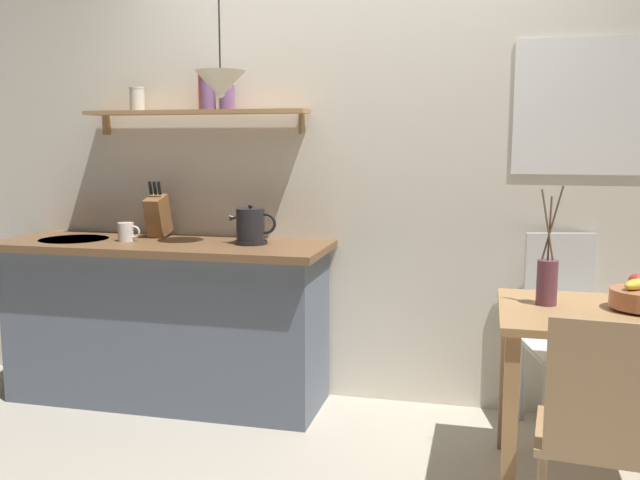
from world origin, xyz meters
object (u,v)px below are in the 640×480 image
twig_vase (547,280)px  electric_kettle (251,226)px  knife_block (158,215)px  dining_table (601,345)px  dining_chair_near (605,430)px  pendant_lamp (220,84)px  coffee_mug_by_sink (126,232)px  dining_chair_far (564,326)px

twig_vase → electric_kettle: 1.55m
knife_block → electric_kettle: bearing=-10.7°
knife_block → dining_table: bearing=-15.6°
electric_kettle → knife_block: size_ratio=0.80×
dining_table → knife_block: 2.41m
dining_chair_near → pendant_lamp: 2.33m
dining_chair_near → knife_block: 2.59m
dining_table → dining_chair_near: dining_chair_near is taller
coffee_mug_by_sink → pendant_lamp: size_ratio=0.26×
dining_chair_far → knife_block: (-2.21, 0.02, 0.50)m
dining_chair_far → twig_vase: size_ratio=1.96×
dining_table → twig_vase: twig_vase is taller
dining_table → coffee_mug_by_sink: (-2.39, 0.47, 0.33)m
twig_vase → pendant_lamp: size_ratio=1.03×
electric_kettle → pendant_lamp: pendant_lamp is taller
knife_block → coffee_mug_by_sink: (-0.10, -0.17, -0.08)m
twig_vase → electric_kettle: (-1.47, 0.46, 0.13)m
dining_table → dining_chair_far: dining_chair_far is taller
knife_block → pendant_lamp: (0.49, -0.25, 0.70)m
dining_table → pendant_lamp: (-1.79, 0.39, 1.11)m
dining_chair_far → coffee_mug_by_sink: (-2.31, -0.15, 0.42)m
twig_vase → pendant_lamp: 1.82m
electric_kettle → coffee_mug_by_sink: (-0.70, -0.06, -0.04)m
dining_chair_far → dining_chair_near: bearing=-89.7°
dining_table → coffee_mug_by_sink: 2.45m
knife_block → dining_chair_near: bearing=-29.4°
dining_chair_far → twig_vase: twig_vase is taller
dining_table → dining_chair_far: 0.63m
dining_chair_near → pendant_lamp: (-1.72, 0.99, 1.22)m
dining_chair_far → pendant_lamp: bearing=-172.3°
electric_kettle → coffee_mug_by_sink: 0.70m
twig_vase → coffee_mug_by_sink: bearing=169.5°
dining_table → dining_chair_far: bearing=96.9°
knife_block → pendant_lamp: bearing=-26.8°
dining_chair_near → electric_kettle: (-1.62, 1.13, 0.49)m
knife_block → pendant_lamp: size_ratio=0.66×
dining_chair_far → electric_kettle: bearing=-176.7°
twig_vase → coffee_mug_by_sink: size_ratio=3.90×
coffee_mug_by_sink → twig_vase: bearing=-10.5°
twig_vase → pendant_lamp: (-1.57, 0.32, 0.86)m
dining_chair_far → dining_table: bearing=-83.1°
dining_chair_near → dining_chair_far: size_ratio=0.91×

